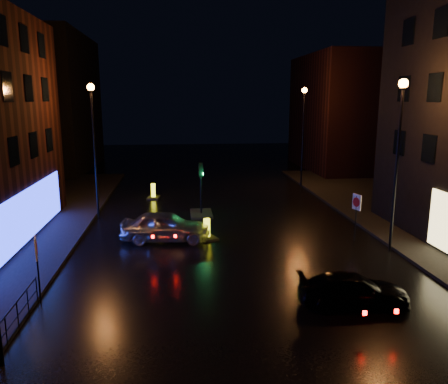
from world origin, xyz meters
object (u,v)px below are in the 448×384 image
at_px(traffic_signal, 201,207).
at_px(bollard_near, 207,234).
at_px(dark_sedan, 353,290).
at_px(road_sign_left, 37,254).
at_px(road_sign_right, 356,206).
at_px(silver_hatchback, 166,226).
at_px(bollard_far, 153,195).

distance_m(traffic_signal, bollard_near, 5.08).
xyz_separation_m(dark_sedan, bollard_near, (-4.80, 8.43, -0.34)).
relative_size(road_sign_left, road_sign_right, 0.99).
bearing_deg(road_sign_left, silver_hatchback, 40.06).
relative_size(bollard_near, road_sign_right, 0.59).
bearing_deg(silver_hatchback, road_sign_right, -91.01).
bearing_deg(bollard_near, silver_hatchback, 161.54).
relative_size(traffic_signal, dark_sedan, 0.85).
bearing_deg(traffic_signal, road_sign_left, -119.22).
distance_m(silver_hatchback, dark_sedan, 10.86).
bearing_deg(road_sign_right, silver_hatchback, -25.12).
xyz_separation_m(dark_sedan, road_sign_left, (-11.52, 1.53, 1.31)).
bearing_deg(bollard_near, dark_sedan, -82.27).
bearing_deg(bollard_far, traffic_signal, -50.16).
xyz_separation_m(traffic_signal, road_sign_right, (7.85, -6.32, 1.41)).
distance_m(traffic_signal, road_sign_right, 10.18).
height_order(bollard_far, road_sign_left, road_sign_left).
xyz_separation_m(traffic_signal, road_sign_left, (-6.70, -11.97, 1.40)).
relative_size(bollard_far, road_sign_right, 0.55).
relative_size(bollard_near, bollard_far, 1.08).
height_order(dark_sedan, bollard_far, dark_sedan).
bearing_deg(road_sign_right, traffic_signal, -57.61).
bearing_deg(dark_sedan, traffic_signal, 24.74).
bearing_deg(road_sign_right, bollard_near, -27.84).
xyz_separation_m(traffic_signal, bollard_far, (-3.38, 5.22, -0.25)).
bearing_deg(road_sign_left, road_sign_right, 4.97).
xyz_separation_m(bollard_far, road_sign_left, (-3.32, -17.19, 1.65)).
bearing_deg(bollard_near, traffic_signal, 68.28).
bearing_deg(traffic_signal, silver_hatchback, -112.80).
bearing_deg(traffic_signal, bollard_far, 122.90).
bearing_deg(dark_sedan, road_sign_right, -17.81).
height_order(traffic_signal, road_sign_left, traffic_signal).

